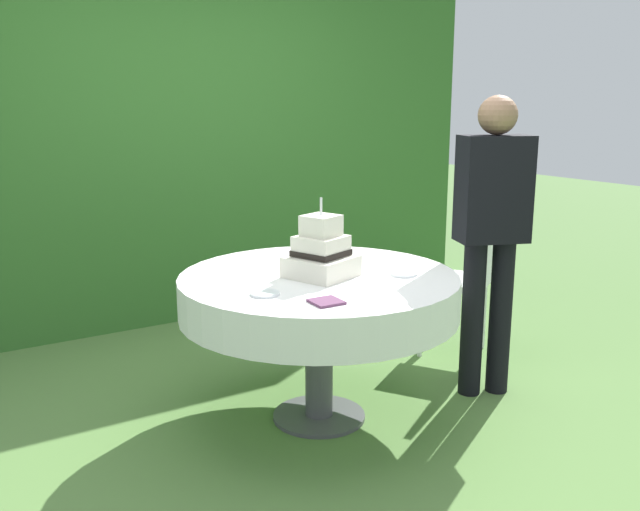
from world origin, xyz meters
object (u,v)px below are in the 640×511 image
(cake_table, at_px, (319,296))
(napkin_stack, at_px, (326,302))
(serving_plate_near, at_px, (404,274))
(garden_chair, at_px, (467,271))
(serving_plate_far, at_px, (265,294))
(wedding_cake, at_px, (321,254))
(standing_person, at_px, (492,226))

(cake_table, distance_m, napkin_stack, 0.48)
(serving_plate_near, height_order, garden_chair, garden_chair)
(serving_plate_far, bearing_deg, wedding_cake, 20.66)
(serving_plate_far, relative_size, garden_chair, 0.14)
(wedding_cake, height_order, serving_plate_far, wedding_cake)
(serving_plate_far, bearing_deg, garden_chair, 15.04)
(serving_plate_far, distance_m, napkin_stack, 0.29)
(standing_person, bearing_deg, wedding_cake, 168.93)
(wedding_cake, distance_m, serving_plate_far, 0.42)
(standing_person, bearing_deg, napkin_stack, -170.05)
(cake_table, xyz_separation_m, napkin_stack, (-0.22, -0.41, 0.11))
(garden_chair, relative_size, standing_person, 0.56)
(napkin_stack, height_order, garden_chair, garden_chair)
(serving_plate_near, xyz_separation_m, napkin_stack, (-0.57, -0.19, -0.00))
(wedding_cake, xyz_separation_m, napkin_stack, (-0.22, -0.39, -0.11))
(cake_table, xyz_separation_m, serving_plate_near, (0.35, -0.22, 0.11))
(serving_plate_near, bearing_deg, standing_person, 1.04)
(serving_plate_near, bearing_deg, garden_chair, 28.51)
(garden_chair, bearing_deg, napkin_stack, -155.11)
(serving_plate_near, relative_size, serving_plate_far, 1.03)
(garden_chair, bearing_deg, serving_plate_near, -151.49)
(serving_plate_near, bearing_deg, serving_plate_far, 175.87)
(cake_table, relative_size, garden_chair, 1.53)
(wedding_cake, relative_size, garden_chair, 0.43)
(serving_plate_near, bearing_deg, cake_table, 147.50)
(wedding_cake, relative_size, serving_plate_far, 2.98)
(cake_table, xyz_separation_m, serving_plate_far, (-0.38, -0.17, 0.11))
(standing_person, bearing_deg, cake_table, 167.33)
(serving_plate_far, distance_m, standing_person, 1.33)
(serving_plate_far, bearing_deg, serving_plate_near, -4.13)
(garden_chair, xyz_separation_m, standing_person, (-0.32, -0.48, 0.39))
(napkin_stack, bearing_deg, wedding_cake, 60.68)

